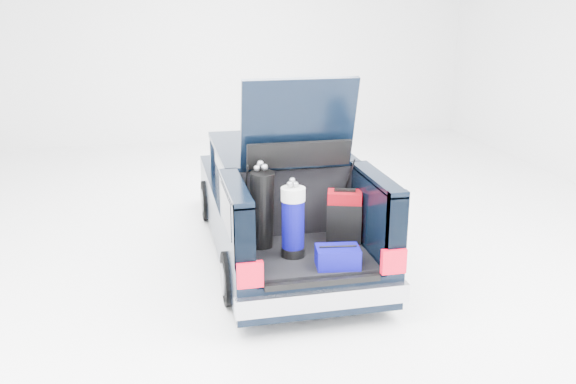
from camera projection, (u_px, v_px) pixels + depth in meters
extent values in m
plane|color=white|center=(280.00, 251.00, 8.26)|extent=(14.00, 14.00, 0.00)
cube|color=black|center=(271.00, 201.00, 8.72)|extent=(1.75, 3.00, 0.70)
cube|color=black|center=(253.00, 178.00, 10.21)|extent=(1.70, 0.30, 0.50)
cube|color=#A1A1A8|center=(252.00, 180.00, 10.36)|extent=(1.72, 0.10, 0.22)
cube|color=black|center=(278.00, 169.00, 8.07)|extent=(1.55, 1.95, 0.54)
cube|color=black|center=(277.00, 147.00, 7.98)|extent=(1.62, 2.05, 0.06)
cube|color=black|center=(307.00, 274.00, 6.76)|extent=(1.75, 1.30, 0.40)
cube|color=black|center=(307.00, 255.00, 6.71)|extent=(1.32, 1.18, 0.05)
cube|color=black|center=(236.00, 227.00, 6.42)|extent=(0.20, 1.30, 0.85)
cube|color=black|center=(376.00, 216.00, 6.73)|extent=(0.20, 1.30, 0.85)
cube|color=black|center=(235.00, 187.00, 6.28)|extent=(0.20, 1.30, 0.06)
cube|color=black|center=(377.00, 178.00, 6.60)|extent=(0.20, 1.30, 0.06)
cube|color=black|center=(295.00, 204.00, 7.15)|extent=(1.36, 0.08, 0.84)
cube|color=#A1A1A8|center=(324.00, 300.00, 6.12)|extent=(1.80, 0.12, 0.20)
cube|color=#BA081C|center=(250.00, 275.00, 5.89)|extent=(0.26, 0.07, 0.26)
cube|color=#BA081C|center=(394.00, 261.00, 6.19)|extent=(0.26, 0.07, 0.26)
cube|color=black|center=(323.00, 282.00, 6.10)|extent=(1.20, 0.06, 0.06)
cube|color=black|center=(299.00, 123.00, 6.69)|extent=(1.28, 0.33, 1.03)
cube|color=black|center=(298.00, 110.00, 6.69)|extent=(0.95, 0.17, 0.54)
cylinder|color=black|center=(209.00, 200.00, 9.35)|extent=(0.20, 0.62, 0.62)
cylinder|color=slate|center=(209.00, 200.00, 9.35)|extent=(0.23, 0.36, 0.36)
cylinder|color=black|center=(312.00, 193.00, 9.69)|extent=(0.20, 0.62, 0.62)
cylinder|color=slate|center=(312.00, 193.00, 9.69)|extent=(0.23, 0.36, 0.36)
cylinder|color=black|center=(232.00, 278.00, 6.75)|extent=(0.20, 0.62, 0.62)
cylinder|color=slate|center=(232.00, 278.00, 6.75)|extent=(0.23, 0.36, 0.36)
cylinder|color=black|center=(372.00, 265.00, 7.08)|extent=(0.20, 0.62, 0.62)
cylinder|color=slate|center=(372.00, 265.00, 7.08)|extent=(0.23, 0.36, 0.36)
cube|color=maroon|center=(344.00, 217.00, 6.93)|extent=(0.44, 0.34, 0.60)
cube|color=black|center=(345.00, 190.00, 6.84)|extent=(0.25, 0.12, 0.03)
cube|color=black|center=(347.00, 225.00, 6.84)|extent=(0.38, 0.14, 0.46)
cylinder|color=black|center=(262.00, 210.00, 6.74)|extent=(0.38, 0.40, 0.89)
cube|color=white|center=(260.00, 204.00, 6.84)|extent=(0.10, 0.06, 0.31)
sphere|color=#99999E|center=(257.00, 168.00, 6.61)|extent=(0.07, 0.07, 0.07)
sphere|color=#99999E|center=(265.00, 167.00, 6.57)|extent=(0.07, 0.07, 0.07)
cylinder|color=black|center=(293.00, 251.00, 6.62)|extent=(0.31, 0.31, 0.10)
cylinder|color=#08046D|center=(293.00, 224.00, 6.52)|extent=(0.28, 0.28, 0.55)
cylinder|color=white|center=(293.00, 194.00, 6.42)|extent=(0.31, 0.31, 0.14)
sphere|color=#99999E|center=(295.00, 184.00, 6.41)|extent=(0.06, 0.06, 0.06)
sphere|color=#99999E|center=(292.00, 180.00, 6.41)|extent=(0.06, 0.06, 0.06)
cube|color=#08046D|center=(338.00, 257.00, 6.33)|extent=(0.48, 0.35, 0.21)
cylinder|color=black|center=(338.00, 247.00, 6.29)|extent=(0.39, 0.07, 0.02)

